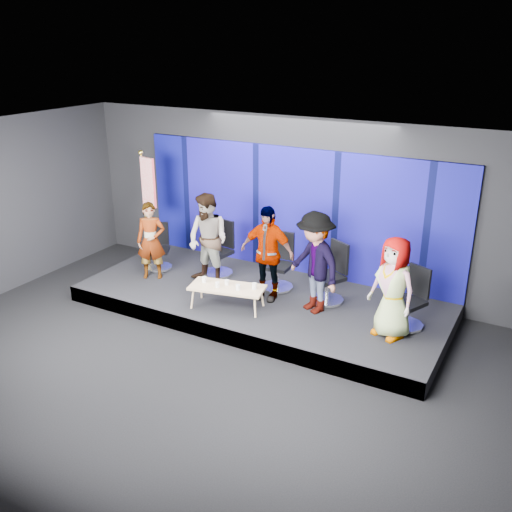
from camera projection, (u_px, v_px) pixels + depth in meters
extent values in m
plane|color=black|center=(186.00, 371.00, 9.02)|extent=(10.00, 10.00, 0.00)
cube|color=black|center=(296.00, 203.00, 11.65)|extent=(10.00, 0.02, 3.50)
cube|color=black|center=(174.00, 150.00, 7.75)|extent=(10.00, 8.00, 0.02)
cube|color=black|center=(261.00, 302.00, 11.00)|extent=(7.00, 3.00, 0.30)
cube|color=#070B57|center=(295.00, 211.00, 11.66)|extent=(7.00, 0.08, 2.60)
cylinder|color=silver|center=(160.00, 267.00, 12.17)|extent=(0.75, 0.75, 0.06)
cylinder|color=silver|center=(159.00, 258.00, 12.09)|extent=(0.06, 0.06, 0.37)
cube|color=black|center=(158.00, 250.00, 12.02)|extent=(0.60, 0.60, 0.06)
cube|color=black|center=(159.00, 233.00, 12.12)|extent=(0.37, 0.24, 0.50)
imported|color=black|center=(151.00, 241.00, 11.47)|extent=(0.69, 0.61, 1.58)
cylinder|color=silver|center=(218.00, 273.00, 11.87)|extent=(0.73, 0.73, 0.06)
cylinder|color=silver|center=(217.00, 262.00, 11.78)|extent=(0.07, 0.07, 0.43)
cube|color=black|center=(217.00, 253.00, 11.70)|extent=(0.58, 0.58, 0.07)
cube|color=black|center=(225.00, 233.00, 11.76)|extent=(0.47, 0.12, 0.59)
imported|color=black|center=(208.00, 240.00, 11.15)|extent=(0.99, 0.82, 1.84)
cylinder|color=silver|center=(277.00, 287.00, 11.21)|extent=(0.66, 0.66, 0.06)
cylinder|color=silver|center=(277.00, 276.00, 11.12)|extent=(0.07, 0.07, 0.42)
cube|color=black|center=(278.00, 266.00, 11.04)|extent=(0.53, 0.53, 0.07)
cube|color=black|center=(283.00, 245.00, 11.13)|extent=(0.46, 0.07, 0.58)
imported|color=black|center=(267.00, 253.00, 10.52)|extent=(1.08, 0.49, 1.81)
cylinder|color=silver|center=(327.00, 300.00, 10.66)|extent=(0.87, 0.87, 0.06)
cylinder|color=silver|center=(327.00, 288.00, 10.57)|extent=(0.08, 0.08, 0.43)
cube|color=black|center=(328.00, 277.00, 10.49)|extent=(0.70, 0.70, 0.08)
cube|color=black|center=(339.00, 257.00, 10.49)|extent=(0.44, 0.27, 0.59)
imported|color=black|center=(315.00, 263.00, 10.01)|extent=(1.38, 1.18, 1.85)
cylinder|color=silver|center=(406.00, 325.00, 9.74)|extent=(0.79, 0.79, 0.06)
cylinder|color=silver|center=(407.00, 313.00, 9.66)|extent=(0.07, 0.07, 0.40)
cube|color=black|center=(408.00, 303.00, 9.59)|extent=(0.63, 0.63, 0.07)
cube|color=black|center=(419.00, 281.00, 9.60)|extent=(0.42, 0.22, 0.55)
imported|color=black|center=(393.00, 288.00, 9.18)|extent=(0.99, 0.84, 1.72)
cube|color=tan|center=(227.00, 288.00, 10.31)|extent=(1.45, 0.85, 0.04)
cylinder|color=tan|center=(192.00, 299.00, 10.34)|extent=(0.04, 0.04, 0.38)
cylinder|color=tan|center=(202.00, 289.00, 10.74)|extent=(0.04, 0.04, 0.38)
cylinder|color=tan|center=(255.00, 307.00, 10.03)|extent=(0.04, 0.04, 0.38)
cylinder|color=tan|center=(262.00, 297.00, 10.43)|extent=(0.04, 0.04, 0.38)
cylinder|color=silver|center=(204.00, 280.00, 10.46)|extent=(0.09, 0.09, 0.10)
cylinder|color=silver|center=(217.00, 285.00, 10.26)|extent=(0.08, 0.08, 0.10)
cylinder|color=silver|center=(227.00, 282.00, 10.35)|extent=(0.08, 0.08, 0.10)
cylinder|color=silver|center=(238.00, 287.00, 10.15)|extent=(0.08, 0.08, 0.10)
cylinder|color=silver|center=(254.00, 286.00, 10.18)|extent=(0.09, 0.09, 0.11)
cylinder|color=black|center=(148.00, 255.00, 12.77)|extent=(0.32, 0.32, 0.10)
cylinder|color=gold|center=(145.00, 206.00, 12.35)|extent=(0.04, 0.04, 2.21)
sphere|color=gold|center=(141.00, 153.00, 11.93)|extent=(0.11, 0.11, 0.11)
cube|color=red|center=(148.00, 182.00, 12.01)|extent=(0.39, 0.14, 1.06)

